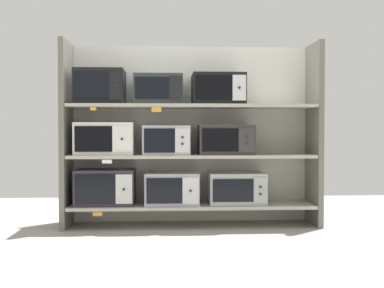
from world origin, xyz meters
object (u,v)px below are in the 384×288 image
(microwave_5, at_px, (225,140))
(microwave_6, at_px, (100,87))
(microwave_4, at_px, (166,140))
(microwave_2, at_px, (236,188))
(microwave_7, at_px, (158,90))
(microwave_3, at_px, (105,139))
(microwave_0, at_px, (106,187))
(microwave_8, at_px, (218,90))
(microwave_1, at_px, (172,188))

(microwave_5, relative_size, microwave_6, 1.13)
(microwave_4, relative_size, microwave_5, 0.85)
(microwave_2, relative_size, microwave_4, 1.21)
(microwave_5, bearing_deg, microwave_6, 180.00)
(microwave_6, relative_size, microwave_7, 1.01)
(microwave_2, xyz_separation_m, microwave_4, (-0.68, -0.00, 0.46))
(microwave_3, height_order, microwave_5, microwave_3)
(microwave_0, height_order, microwave_4, microwave_4)
(microwave_3, relative_size, microwave_7, 1.21)
(microwave_3, relative_size, microwave_8, 1.11)
(microwave_1, xyz_separation_m, microwave_6, (-0.68, 0.00, 0.96))
(microwave_2, bearing_deg, microwave_7, 180.00)
(microwave_1, distance_m, microwave_3, 0.79)
(microwave_1, distance_m, microwave_2, 0.62)
(microwave_3, distance_m, microwave_6, 0.49)
(microwave_3, height_order, microwave_7, microwave_7)
(microwave_2, bearing_deg, microwave_4, -179.97)
(microwave_2, xyz_separation_m, microwave_3, (-1.26, -0.00, 0.48))
(microwave_7, height_order, microwave_8, microwave_8)
(microwave_3, height_order, microwave_6, microwave_6)
(microwave_3, distance_m, microwave_7, 0.69)
(microwave_0, bearing_deg, microwave_7, 0.05)
(microwave_2, height_order, microwave_3, microwave_3)
(microwave_4, xyz_separation_m, microwave_7, (-0.07, 0.00, 0.48))
(microwave_1, bearing_deg, microwave_6, 179.99)
(microwave_1, bearing_deg, microwave_0, -179.98)
(microwave_8, bearing_deg, microwave_2, 0.05)
(microwave_6, xyz_separation_m, microwave_8, (1.12, -0.00, -0.02))
(microwave_5, relative_size, microwave_8, 1.06)
(microwave_4, height_order, microwave_7, microwave_7)
(microwave_4, bearing_deg, microwave_2, 0.03)
(microwave_0, height_order, microwave_7, microwave_7)
(microwave_1, distance_m, microwave_7, 0.95)
(microwave_3, distance_m, microwave_4, 0.58)
(microwave_1, xyz_separation_m, microwave_7, (-0.13, 0.00, 0.94))
(microwave_6, bearing_deg, microwave_2, 0.01)
(microwave_2, bearing_deg, microwave_3, -179.99)
(microwave_1, height_order, microwave_7, microwave_7)
(microwave_3, bearing_deg, microwave_5, 0.00)
(microwave_4, bearing_deg, microwave_1, 0.18)
(microwave_2, bearing_deg, microwave_6, -179.99)
(microwave_3, height_order, microwave_8, microwave_8)
(microwave_5, height_order, microwave_8, microwave_8)
(microwave_6, height_order, microwave_8, microwave_6)
(microwave_1, relative_size, microwave_6, 1.11)
(microwave_8, bearing_deg, microwave_5, 0.01)
(microwave_2, bearing_deg, microwave_5, -179.92)
(microwave_4, height_order, microwave_8, microwave_8)
(microwave_2, relative_size, microwave_6, 1.17)
(microwave_1, bearing_deg, microwave_8, 0.01)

